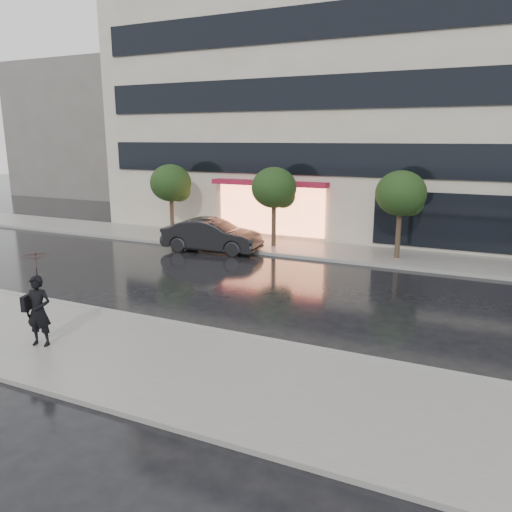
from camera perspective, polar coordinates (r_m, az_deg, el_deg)
The scene contains 12 objects.
ground at distance 14.94m, azimuth -2.48°, elevation -7.65°, with size 120.00×120.00×0.00m, color black.
sidewalk_near at distance 12.36m, azimuth -9.60°, elevation -12.20°, with size 60.00×4.50×0.12m, color slate.
sidewalk_far at distance 24.10m, azimuth 8.83°, elevation 0.52°, with size 60.00×3.50×0.12m, color slate.
curb_near at distance 14.10m, azimuth -4.37°, elevation -8.70°, with size 60.00×0.25×0.14m, color gray.
curb_far at distance 22.46m, azimuth 7.56°, elevation -0.36°, with size 60.00×0.25×0.14m, color gray.
office_building at distance 31.22m, azimuth 13.71°, elevation 19.73°, with size 30.00×12.76×18.00m.
bg_building_left at distance 51.57m, azimuth -17.41°, elevation 13.50°, with size 14.00×10.00×12.00m, color #59544F.
tree_far_west at distance 27.28m, azimuth -9.58°, elevation 8.07°, with size 2.20×2.20×3.99m.
tree_mid_west at distance 24.40m, azimuth 2.23°, elevation 7.64°, with size 2.20×2.20×3.99m.
tree_mid_east at distance 22.77m, azimuth 16.38°, elevation 6.70°, with size 2.20×2.20×3.99m.
parked_car at distance 24.02m, azimuth -5.07°, elevation 2.36°, with size 1.67×4.78×1.57m, color black.
pedestrian_with_umbrella at distance 13.77m, azimuth -23.73°, elevation -3.41°, with size 1.09×1.10×2.47m.
Camera 1 is at (6.47, -12.35, 5.36)m, focal length 35.00 mm.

